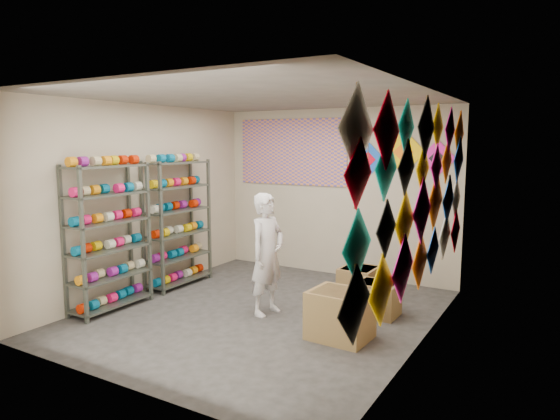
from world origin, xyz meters
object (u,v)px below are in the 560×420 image
Objects in this scene: shelf_rack_back at (178,223)px; carton_a at (340,315)px; shopkeeper at (267,254)px; carton_c at (359,283)px; carton_b at (377,299)px; shelf_rack_front at (109,237)px.

carton_a is (2.97, -0.70, -0.68)m from shelf_rack_back.
carton_c is (0.78, 1.14, -0.55)m from shopkeeper.
shelf_rack_back is at bearing -174.74° from carton_b.
shelf_rack_front is 3.11m from carton_a.
shelf_rack_front is at bearing -141.94° from carton_c.
carton_b is at bearing 4.29° from shelf_rack_back.
shopkeeper is 3.01× the size of carton_b.
shelf_rack_front is at bearing -152.57° from carton_b.
carton_a is (2.97, 0.60, -0.68)m from shelf_rack_front.
shelf_rack_front is 3.40m from carton_c.
carton_a is at bearing -96.41° from shopkeeper.
shopkeeper reaches higher than carton_b.
shopkeeper is 1.26m from carton_a.
shelf_rack_front is at bearing 123.40° from shopkeeper.
carton_c is at bearing 15.37° from shelf_rack_back.
shelf_rack_front reaches higher than carton_a.
shelf_rack_back is 3.13m from carton_a.
shelf_rack_front reaches higher than carton_b.
shopkeeper reaches higher than carton_c.
carton_a is 1.26× the size of carton_b.
shopkeeper is (1.85, -0.41, -0.18)m from shelf_rack_back.
shelf_rack_back is 3.17m from carton_b.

